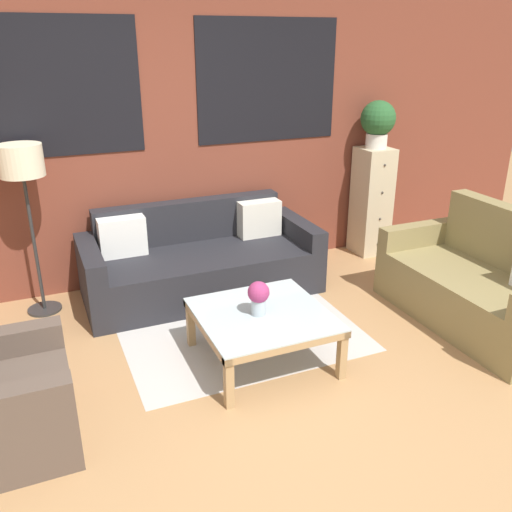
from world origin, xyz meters
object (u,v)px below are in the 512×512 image
floor_lamp (22,171)px  potted_plant (378,121)px  settee_vintage (481,287)px  flower_vase (259,296)px  couch_dark (200,263)px  drawer_cabinet (371,201)px  coffee_table (262,320)px

floor_lamp → potted_plant: potted_plant is taller
settee_vintage → flower_vase: bearing=175.5°
couch_dark → floor_lamp: 1.66m
couch_dark → flower_vase: couch_dark is taller
couch_dark → drawer_cabinet: bearing=6.8°
potted_plant → flower_vase: (-1.97, -1.53, -0.87)m
coffee_table → potted_plant: bearing=38.3°
couch_dark → settee_vintage: bearing=-37.2°
couch_dark → drawer_cabinet: 2.01m
drawer_cabinet → floor_lamp: bearing=-178.6°
floor_lamp → flower_vase: bearing=-46.6°
flower_vase → coffee_table: bearing=9.0°
settee_vintage → flower_vase: settee_vintage is taller
settee_vintage → flower_vase: 1.91m
settee_vintage → drawer_cabinet: (0.07, 1.68, 0.26)m
coffee_table → flower_vase: (-0.03, -0.01, 0.20)m
drawer_cabinet → coffee_table: bearing=-141.7°
settee_vintage → potted_plant: 2.00m
potted_plant → flower_vase: size_ratio=1.92×
coffee_table → couch_dark: bearing=92.1°
floor_lamp → drawer_cabinet: (3.34, 0.08, -0.65)m
potted_plant → drawer_cabinet: bearing=-90.0°
couch_dark → potted_plant: 2.29m
couch_dark → floor_lamp: bearing=173.5°
couch_dark → potted_plant: size_ratio=4.40×
couch_dark → floor_lamp: floor_lamp is taller
drawer_cabinet → potted_plant: 0.83m
drawer_cabinet → flower_vase: size_ratio=4.59×
couch_dark → flower_vase: (0.01, -1.30, 0.25)m
settee_vintage → floor_lamp: 3.75m
coffee_table → drawer_cabinet: drawer_cabinet is taller
floor_lamp → settee_vintage: bearing=-26.1°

